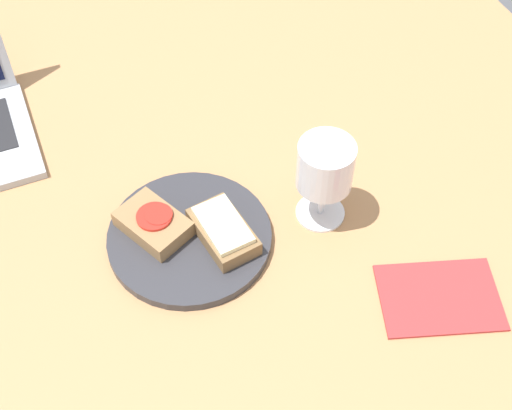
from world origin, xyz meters
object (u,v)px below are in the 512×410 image
(plate, at_px, (190,237))
(napkin, at_px, (439,297))
(sandwich_with_cheese, at_px, (223,231))
(sandwich_with_tomato, at_px, (154,225))
(wine_glass, at_px, (325,170))

(plate, xyz_separation_m, napkin, (0.28, -0.22, -0.01))
(sandwich_with_cheese, distance_m, napkin, 0.31)
(sandwich_with_tomato, xyz_separation_m, napkin, (0.32, -0.24, -0.03))
(napkin, bearing_deg, sandwich_with_tomato, 142.94)
(plate, xyz_separation_m, wine_glass, (0.19, -0.03, 0.09))
(plate, relative_size, wine_glass, 1.66)
(sandwich_with_tomato, height_order, napkin, sandwich_with_tomato)
(sandwich_with_tomato, relative_size, napkin, 0.74)
(plate, height_order, sandwich_with_tomato, sandwich_with_tomato)
(sandwich_with_cheese, distance_m, wine_glass, 0.16)
(plate, distance_m, wine_glass, 0.21)
(plate, distance_m, sandwich_with_tomato, 0.05)
(wine_glass, bearing_deg, plate, 172.08)
(sandwich_with_cheese, relative_size, napkin, 0.72)
(plate, height_order, wine_glass, wine_glass)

